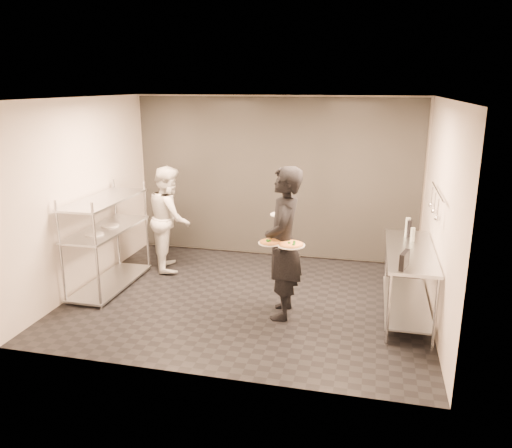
% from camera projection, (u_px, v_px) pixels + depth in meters
% --- Properties ---
extents(room_shell, '(5.00, 4.00, 2.80)m').
position_uv_depth(room_shell, '(265.00, 187.00, 7.88)').
color(room_shell, black).
rests_on(room_shell, ground).
extents(pass_rack, '(0.60, 1.60, 1.50)m').
position_uv_depth(pass_rack, '(107.00, 238.00, 7.43)').
color(pass_rack, '#B3B5BA').
rests_on(pass_rack, ground).
extents(prep_counter, '(0.60, 1.80, 0.92)m').
position_uv_depth(prep_counter, '(409.00, 271.00, 6.51)').
color(prep_counter, '#B3B5BA').
rests_on(prep_counter, ground).
extents(utensil_rail, '(0.07, 1.20, 0.31)m').
position_uv_depth(utensil_rail, '(436.00, 203.00, 6.20)').
color(utensil_rail, '#B3B5BA').
rests_on(utensil_rail, room_shell).
extents(waiter, '(0.54, 0.77, 2.00)m').
position_uv_depth(waiter, '(283.00, 244.00, 6.41)').
color(waiter, black).
rests_on(waiter, ground).
extents(chef, '(0.92, 1.02, 1.72)m').
position_uv_depth(chef, '(170.00, 218.00, 8.16)').
color(chef, silver).
rests_on(chef, ground).
extents(pizza_plate_near, '(0.29, 0.29, 0.05)m').
position_uv_depth(pizza_plate_near, '(270.00, 242.00, 6.23)').
color(pizza_plate_near, silver).
rests_on(pizza_plate_near, waiter).
extents(pizza_plate_far, '(0.36, 0.36, 0.05)m').
position_uv_depth(pizza_plate_far, '(291.00, 244.00, 6.18)').
color(pizza_plate_far, silver).
rests_on(pizza_plate_far, waiter).
extents(salad_plate, '(0.31, 0.31, 0.07)m').
position_uv_depth(salad_plate, '(282.00, 213.00, 6.59)').
color(salad_plate, silver).
rests_on(salad_plate, waiter).
extents(pos_monitor, '(0.13, 0.28, 0.20)m').
position_uv_depth(pos_monitor, '(404.00, 260.00, 5.75)').
color(pos_monitor, black).
rests_on(pos_monitor, prep_counter).
extents(bottle_green, '(0.07, 0.07, 0.26)m').
position_uv_depth(bottle_green, '(408.00, 227.00, 6.98)').
color(bottle_green, gray).
rests_on(bottle_green, prep_counter).
extents(bottle_clear, '(0.06, 0.06, 0.20)m').
position_uv_depth(bottle_clear, '(413.00, 235.00, 6.71)').
color(bottle_clear, gray).
rests_on(bottle_clear, prep_counter).
extents(bottle_dark, '(0.07, 0.07, 0.23)m').
position_uv_depth(bottle_dark, '(409.00, 228.00, 6.95)').
color(bottle_dark, black).
rests_on(bottle_dark, prep_counter).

